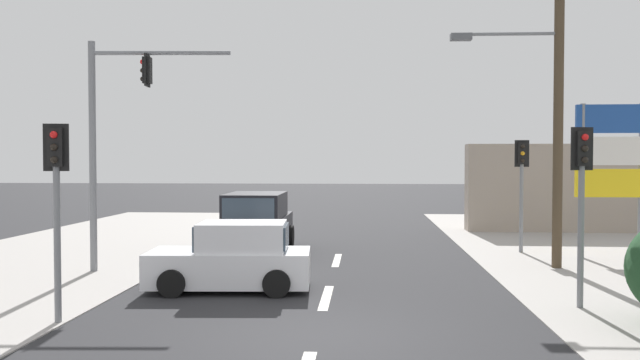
% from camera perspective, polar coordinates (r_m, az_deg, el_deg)
% --- Properties ---
extents(ground_plane, '(140.00, 140.00, 0.00)m').
position_cam_1_polar(ground_plane, '(10.56, -0.47, -14.18)').
color(ground_plane, '#28282B').
extents(lane_dash_mid, '(0.20, 2.40, 0.01)m').
position_cam_1_polar(lane_dash_mid, '(13.47, 0.58, -10.67)').
color(lane_dash_mid, silver).
rests_on(lane_dash_mid, ground).
extents(lane_dash_far, '(0.20, 2.40, 0.01)m').
position_cam_1_polar(lane_dash_far, '(18.37, 1.56, -7.33)').
color(lane_dash_far, silver).
rests_on(lane_dash_far, ground).
extents(utility_pole_midground_right, '(3.78, 0.34, 8.76)m').
position_cam_1_polar(utility_pole_midground_right, '(17.96, 20.53, 7.50)').
color(utility_pole_midground_right, '#4C3D2B').
rests_on(utility_pole_midground_right, ground).
extents(traffic_signal_mast, '(3.69, 0.44, 6.00)m').
position_cam_1_polar(traffic_signal_mast, '(17.12, -18.39, 4.78)').
color(traffic_signal_mast, slate).
rests_on(traffic_signal_mast, ground).
extents(pedestal_signal_right_kerb, '(0.44, 0.30, 3.56)m').
position_cam_1_polar(pedestal_signal_right_kerb, '(13.19, 22.81, -0.49)').
color(pedestal_signal_right_kerb, slate).
rests_on(pedestal_signal_right_kerb, ground).
extents(pedestal_signal_left_kerb, '(0.44, 0.30, 3.56)m').
position_cam_1_polar(pedestal_signal_left_kerb, '(11.99, -22.96, -0.70)').
color(pedestal_signal_left_kerb, slate).
rests_on(pedestal_signal_left_kerb, ground).
extents(pedestal_signal_far_median, '(0.44, 0.29, 3.56)m').
position_cam_1_polar(pedestal_signal_far_median, '(20.59, 17.96, 0.31)').
color(pedestal_signal_far_median, slate).
rests_on(pedestal_signal_far_median, ground).
extents(shopping_plaza_sign, '(2.10, 0.16, 4.60)m').
position_cam_1_polar(shopping_plaza_sign, '(20.35, 25.12, 1.81)').
color(shopping_plaza_sign, slate).
rests_on(shopping_plaza_sign, ground).
extents(shopfront_wall_far, '(12.00, 1.00, 3.60)m').
position_cam_1_polar(shopfront_wall_far, '(28.06, 25.43, -0.68)').
color(shopfront_wall_far, '#A39384').
rests_on(shopfront_wall_far, ground).
extents(suv_receding_far, '(2.12, 4.57, 1.90)m').
position_cam_1_polar(suv_receding_far, '(19.87, -5.83, -4.09)').
color(suv_receding_far, black).
rests_on(suv_receding_far, ground).
extents(hatchback_crossing_left, '(3.73, 1.97, 1.53)m').
position_cam_1_polar(hatchback_crossing_left, '(14.25, -7.93, -7.14)').
color(hatchback_crossing_left, silver).
rests_on(hatchback_crossing_left, ground).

